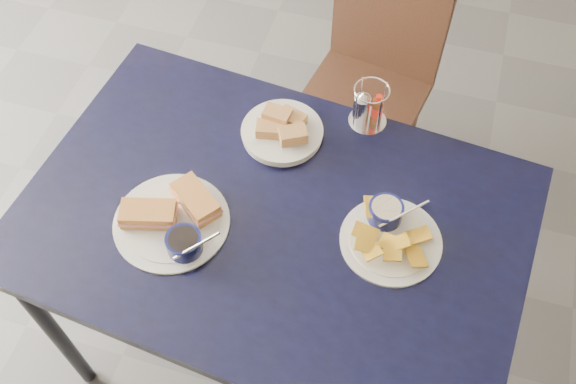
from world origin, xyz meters
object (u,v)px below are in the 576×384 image
(dining_table, at_px, (273,228))
(condiment_caddy, at_px, (368,108))
(chair_far, at_px, (370,68))
(plantain_plate, at_px, (389,231))
(bread_basket, at_px, (282,130))
(sandwich_plate, at_px, (174,219))

(dining_table, distance_m, condiment_caddy, 0.44)
(chair_far, xyz_separation_m, condiment_caddy, (0.06, -0.47, 0.30))
(chair_far, height_order, plantain_plate, chair_far)
(condiment_caddy, bearing_deg, plantain_plate, -69.07)
(plantain_plate, xyz_separation_m, bread_basket, (-0.35, 0.24, 0.00))
(plantain_plate, bearing_deg, sandwich_plate, -167.02)
(plantain_plate, bearing_deg, chair_far, 103.48)
(dining_table, bearing_deg, chair_far, 83.22)
(dining_table, relative_size, plantain_plate, 5.34)
(bread_basket, distance_m, condiment_caddy, 0.25)
(chair_far, bearing_deg, plantain_plate, -76.52)
(chair_far, distance_m, bread_basket, 0.66)
(sandwich_plate, xyz_separation_m, condiment_caddy, (0.40, 0.48, 0.03))
(chair_far, relative_size, plantain_plate, 3.37)
(sandwich_plate, height_order, condiment_caddy, condiment_caddy)
(dining_table, height_order, bread_basket, bread_basket)
(chair_far, bearing_deg, bread_basket, -104.85)
(sandwich_plate, height_order, plantain_plate, same)
(sandwich_plate, distance_m, condiment_caddy, 0.62)
(dining_table, distance_m, sandwich_plate, 0.27)
(dining_table, distance_m, plantain_plate, 0.31)
(bread_basket, bearing_deg, condiment_caddy, 29.04)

